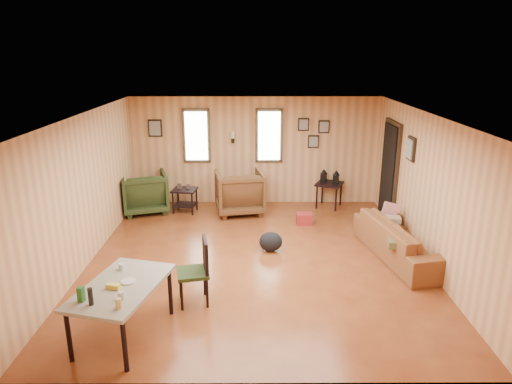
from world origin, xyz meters
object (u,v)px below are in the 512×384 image
at_px(recliner_green, 144,191).
at_px(side_table, 330,182).
at_px(sofa, 404,234).
at_px(recliner_brown, 240,190).
at_px(dining_table, 121,290).
at_px(end_table, 185,196).

bearing_deg(recliner_green, side_table, 166.73).
xyz_separation_m(sofa, recliner_green, (-4.85, 2.32, 0.05)).
relative_size(sofa, side_table, 2.53).
distance_m(recliner_brown, dining_table, 4.65).
height_order(recliner_green, side_table, recliner_green).
xyz_separation_m(sofa, side_table, (-0.83, 2.61, 0.16)).
distance_m(recliner_brown, end_table, 1.19).
bearing_deg(end_table, sofa, -29.93).
xyz_separation_m(recliner_green, end_table, (0.86, -0.02, -0.12)).
height_order(sofa, end_table, sofa).
bearing_deg(dining_table, side_table, 70.37).
height_order(sofa, recliner_green, recliner_green).
xyz_separation_m(end_table, side_table, (3.15, 0.32, 0.23)).
bearing_deg(recliner_green, recliner_brown, 160.94).
relative_size(end_table, side_table, 0.74).
distance_m(end_table, dining_table, 4.51).
height_order(end_table, side_table, side_table).
bearing_deg(sofa, recliner_green, 53.63).
bearing_deg(sofa, end_table, 49.26).
distance_m(recliner_brown, side_table, 2.01).
relative_size(recliner_green, side_table, 1.11).
height_order(sofa, dining_table, dining_table).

